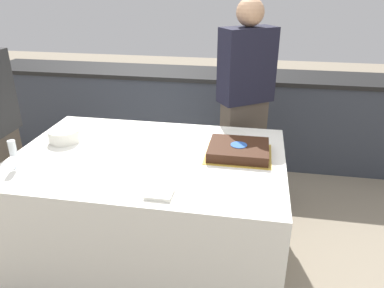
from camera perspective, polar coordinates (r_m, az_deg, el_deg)
The scene contains 9 objects.
ground_plane at distance 2.84m, azimuth -5.87°, elevation -15.69°, with size 14.00×14.00×0.00m, color gray.
back_counter at distance 4.04m, azimuth 0.20°, elevation 4.60°, with size 4.40×0.58×0.92m.
dining_table at distance 2.61m, azimuth -6.23°, elevation -9.24°, with size 1.73×1.18×0.76m.
cake at distance 2.42m, azimuth 7.10°, elevation -0.90°, with size 0.42×0.37×0.07m.
plate_stack at distance 2.74m, azimuth -18.90°, elevation 1.22°, with size 0.21×0.21×0.09m.
wine_glass at distance 2.45m, azimuth -25.66°, elevation -0.76°, with size 0.06×0.06×0.17m.
side_plate_near_cake at distance 2.74m, azimuth 6.17°, elevation 1.54°, with size 0.20×0.20×0.00m.
utensil_pile at distance 1.98m, azimuth -5.02°, elevation -7.60°, with size 0.14×0.12×0.02m.
person_cutting_cake at distance 3.04m, azimuth 8.02°, elevation 5.85°, with size 0.46×0.40×1.68m.
Camera 1 is at (0.66, -2.08, 1.82)m, focal length 35.00 mm.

